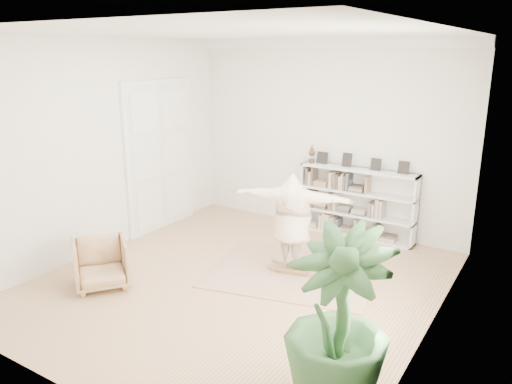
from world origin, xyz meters
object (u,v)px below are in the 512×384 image
armchair (101,264)px  rocker_board (291,268)px  bookshelf (356,203)px  houseplant (338,321)px  person (292,219)px

armchair → rocker_board: armchair is taller
armchair → bookshelf: bearing=5.8°
armchair → houseplant: size_ratio=0.42×
bookshelf → person: size_ratio=1.18×
person → houseplant: size_ratio=1.02×
rocker_board → person: bearing=166.9°
rocker_board → person: 0.82m
bookshelf → houseplant: (1.56, -4.54, 0.28)m
armchair → houseplant: bearing=-61.0°
rocker_board → armchair: bearing=-151.7°
rocker_board → houseplant: 3.16m
person → houseplant: 3.05m
bookshelf → rocker_board: (-0.25, -2.08, -0.57)m
houseplant → rocker_board: bearing=126.3°
armchair → rocker_board: size_ratio=1.43×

